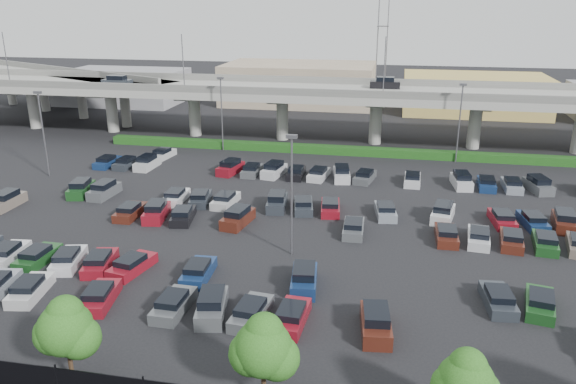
{
  "coord_description": "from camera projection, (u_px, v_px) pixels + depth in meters",
  "views": [
    {
      "loc": [
        7.99,
        -50.28,
        20.34
      ],
      "look_at": [
        -2.26,
        2.04,
        2.0
      ],
      "focal_mm": 35.0,
      "sensor_mm": 36.0,
      "label": 1
    }
  ],
  "objects": [
    {
      "name": "tree_row",
      "position": [
        238.0,
        345.0,
        28.84
      ],
      "size": [
        65.07,
        3.66,
        5.94
      ],
      "color": "#332316",
      "rests_on": "ground"
    },
    {
      "name": "on_ramp",
      "position": [
        63.0,
        78.0,
        101.92
      ],
      "size": [
        50.93,
        30.13,
        8.8
      ],
      "color": "gray",
      "rests_on": "ground"
    },
    {
      "name": "hedge",
      "position": [
        336.0,
        150.0,
        77.75
      ],
      "size": [
        66.0,
        1.6,
        1.1
      ],
      "primitive_type": "cube",
      "color": "#123E12",
      "rests_on": "ground"
    },
    {
      "name": "comm_tower",
      "position": [
        383.0,
        23.0,
        117.59
      ],
      "size": [
        2.4,
        2.4,
        30.0
      ],
      "color": "#56555B",
      "rests_on": "ground"
    },
    {
      "name": "overpass",
      "position": [
        341.0,
        96.0,
        82.21
      ],
      "size": [
        150.0,
        13.0,
        15.8
      ],
      "color": "gray",
      "rests_on": "ground"
    },
    {
      "name": "light_poles",
      "position": [
        269.0,
        150.0,
        55.31
      ],
      "size": [
        66.9,
        48.38,
        10.3
      ],
      "color": "#56555B",
      "rests_on": "ground"
    },
    {
      "name": "parked_cars",
      "position": [
        297.0,
        225.0,
        51.83
      ],
      "size": [
        63.06,
        41.63,
        1.67
      ],
      "color": "silver",
      "rests_on": "ground"
    },
    {
      "name": "distant_buildings",
      "position": [
        421.0,
        90.0,
        108.62
      ],
      "size": [
        138.0,
        24.0,
        9.0
      ],
      "color": "gray",
      "rests_on": "ground"
    },
    {
      "name": "ground",
      "position": [
        307.0,
        219.0,
        54.73
      ],
      "size": [
        280.0,
        280.0,
        0.0
      ],
      "primitive_type": "plane",
      "color": "black"
    }
  ]
}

